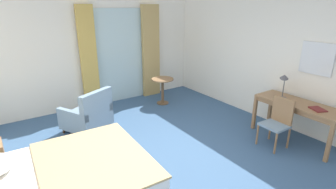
{
  "coord_description": "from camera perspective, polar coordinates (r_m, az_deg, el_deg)",
  "views": [
    {
      "loc": [
        -2.15,
        -3.08,
        2.48
      ],
      "look_at": [
        0.3,
        0.47,
        0.98
      ],
      "focal_mm": 27.42,
      "sensor_mm": 36.0,
      "label": 1
    }
  ],
  "objects": [
    {
      "name": "wall_mirror",
      "position": [
        5.49,
        30.19,
        6.92
      ],
      "size": [
        0.02,
        0.6,
        0.59
      ],
      "color": "silver"
    },
    {
      "name": "round_cafe_table",
      "position": [
        6.72,
        -1.22,
        2.01
      ],
      "size": [
        0.57,
        0.57,
        0.68
      ],
      "color": "olive",
      "rests_on": "ground"
    },
    {
      "name": "wall_right",
      "position": [
        5.96,
        23.5,
        6.93
      ],
      "size": [
        0.12,
        6.66,
        2.75
      ],
      "primitive_type": "cube",
      "color": "white",
      "rests_on": "ground"
    },
    {
      "name": "curtain_panel_left",
      "position": [
        6.57,
        -17.2,
        7.6
      ],
      "size": [
        0.4,
        0.1,
        2.52
      ],
      "primitive_type": "cube",
      "color": "tan",
      "rests_on": "ground"
    },
    {
      "name": "ground",
      "position": [
        4.53,
        0.27,
        -14.82
      ],
      "size": [
        6.2,
        7.06,
        0.1
      ],
      "primitive_type": "cube",
      "color": "#38567A"
    },
    {
      "name": "desk_lamp",
      "position": [
        5.51,
        24.38,
        2.89
      ],
      "size": [
        0.29,
        0.25,
        0.48
      ],
      "color": "#4C4C51",
      "rests_on": "writing_desk"
    },
    {
      "name": "wall_back",
      "position": [
        6.79,
        -15.87,
        9.1
      ],
      "size": [
        5.8,
        0.12,
        2.75
      ],
      "primitive_type": "cube",
      "color": "white",
      "rests_on": "ground"
    },
    {
      "name": "desk_chair",
      "position": [
        5.1,
        23.21,
        -5.28
      ],
      "size": [
        0.42,
        0.45,
        0.92
      ],
      "color": "gray",
      "rests_on": "ground"
    },
    {
      "name": "writing_desk",
      "position": [
        5.41,
        26.97,
        -2.54
      ],
      "size": [
        0.61,
        1.56,
        0.76
      ],
      "color": "olive",
      "rests_on": "ground"
    },
    {
      "name": "armchair_by_window",
      "position": [
        5.54,
        -17.28,
        -4.43
      ],
      "size": [
        1.06,
        1.05,
        0.9
      ],
      "color": "gray",
      "rests_on": "ground"
    },
    {
      "name": "closed_book",
      "position": [
        5.18,
        30.34,
        -2.84
      ],
      "size": [
        0.28,
        0.31,
        0.02
      ],
      "primitive_type": "cube",
      "rotation": [
        0.0,
        0.0,
        -0.43
      ],
      "color": "maroon",
      "rests_on": "writing_desk"
    },
    {
      "name": "balcony_glass_door",
      "position": [
        6.97,
        -10.52,
        8.37
      ],
      "size": [
        1.31,
        0.02,
        2.42
      ],
      "primitive_type": "cube",
      "color": "silver",
      "rests_on": "ground"
    },
    {
      "name": "curtain_panel_right",
      "position": [
        7.28,
        -3.85,
        9.46
      ],
      "size": [
        0.51,
        0.1,
        2.52
      ],
      "primitive_type": "cube",
      "color": "tan",
      "rests_on": "ground"
    },
    {
      "name": "bed",
      "position": [
        3.75,
        -22.22,
        -18.19
      ],
      "size": [
        2.2,
        1.87,
        1.1
      ],
      "color": "olive",
      "rests_on": "ground"
    }
  ]
}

